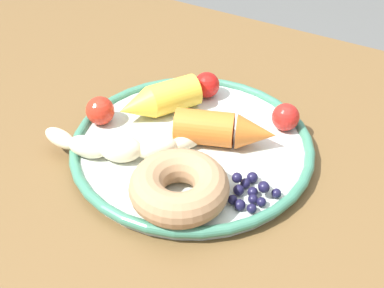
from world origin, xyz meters
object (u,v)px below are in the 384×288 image
object	(u,v)px
donut	(179,187)
blueberry_pile	(251,191)
tomato_far	(207,85)
carrot_yellow	(158,100)
tomato_near	(100,111)
tomato_mid	(286,117)
dining_table	(192,218)
banana	(122,146)
carrot_orange	(227,131)
plate	(192,146)

from	to	relation	value
donut	blueberry_pile	world-z (taller)	donut
donut	tomato_far	world-z (taller)	donut
carrot_yellow	tomato_near	distance (m)	0.07
tomato_near	tomato_mid	size ratio (longest dim) A/B	1.05
donut	tomato_mid	xyz separation A→B (m)	(-0.05, -0.17, -0.00)
tomato_near	tomato_far	distance (m)	0.14
tomato_mid	tomato_far	distance (m)	0.11
dining_table	banana	size ratio (longest dim) A/B	6.91
carrot_yellow	donut	bearing A→B (deg)	130.28
banana	carrot_yellow	bearing A→B (deg)	-85.10
banana	carrot_orange	distance (m)	0.12
dining_table	tomato_near	xyz separation A→B (m)	(0.13, 0.00, 0.12)
donut	tomato_mid	size ratio (longest dim) A/B	3.09
carrot_orange	tomato_near	distance (m)	0.15
dining_table	carrot_yellow	bearing A→B (deg)	-33.54
plate	donut	distance (m)	0.09
donut	blueberry_pile	size ratio (longest dim) A/B	1.86
tomato_far	dining_table	bearing A→B (deg)	110.57
blueberry_pile	tomato_near	world-z (taller)	tomato_near
carrot_yellow	tomato_mid	size ratio (longest dim) A/B	3.28
plate	blueberry_pile	bearing A→B (deg)	155.15
carrot_yellow	tomato_near	size ratio (longest dim) A/B	3.13
carrot_yellow	blueberry_pile	size ratio (longest dim) A/B	1.98
tomato_far	carrot_yellow	bearing A→B (deg)	62.71
dining_table	banana	world-z (taller)	banana
banana	carrot_yellow	world-z (taller)	carrot_yellow
dining_table	tomato_mid	size ratio (longest dim) A/B	36.13
donut	banana	bearing A→B (deg)	-18.50
tomato_mid	tomato_far	bearing A→B (deg)	-7.48
plate	carrot_yellow	distance (m)	0.08
plate	banana	distance (m)	0.08
carrot_yellow	dining_table	bearing A→B (deg)	146.46
dining_table	blueberry_pile	xyz separation A→B (m)	(-0.08, 0.03, 0.11)
tomato_mid	plate	bearing A→B (deg)	44.95
carrot_orange	carrot_yellow	size ratio (longest dim) A/B	1.09
carrot_yellow	banana	bearing A→B (deg)	94.90
banana	carrot_orange	world-z (taller)	carrot_orange
carrot_orange	tomato_mid	xyz separation A→B (m)	(-0.05, -0.06, -0.00)
plate	tomato_far	distance (m)	0.10
dining_table	donut	world-z (taller)	donut
carrot_orange	donut	bearing A→B (deg)	89.59
dining_table	tomato_far	world-z (taller)	tomato_far
tomato_mid	dining_table	bearing A→B (deg)	54.19
plate	blueberry_pile	world-z (taller)	blueberry_pile
plate	tomato_far	bearing A→B (deg)	-71.07
donut	blueberry_pile	bearing A→B (deg)	-146.10
donut	dining_table	bearing A→B (deg)	-70.52
carrot_orange	dining_table	bearing A→B (deg)	56.38
carrot_orange	donut	world-z (taller)	carrot_orange
dining_table	blueberry_pile	bearing A→B (deg)	162.99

